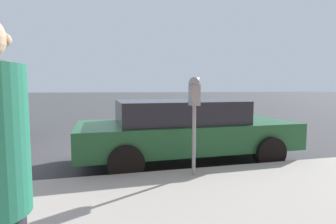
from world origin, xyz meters
name	(u,v)px	position (x,y,z in m)	size (l,w,h in m)	color
ground_plane	(153,151)	(0.00, 0.00, 0.00)	(220.00, 220.00, 0.00)	#424244
parking_meter	(194,100)	(-2.54, -0.22, 1.42)	(0.21, 0.19, 1.62)	gray
car_green	(185,129)	(-1.12, -0.51, 0.73)	(2.17, 4.68, 1.34)	#1E5B33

